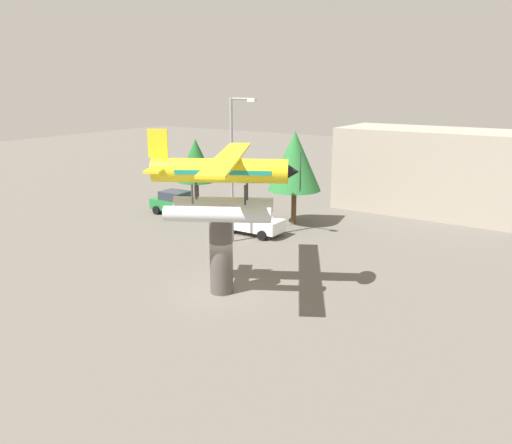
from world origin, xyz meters
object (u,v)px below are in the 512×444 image
Objects in this scene: display_pedestal at (221,255)px; car_mid_white at (251,221)px; storefront_building at (429,171)px; floatplane_monument at (223,181)px; tree_west at (196,161)px; tree_east at (295,161)px; car_near_green at (177,203)px; streetlight_primary at (234,161)px.

car_mid_white is (-4.37, 9.10, -1.00)m from display_pedestal.
display_pedestal is 22.31m from storefront_building.
storefront_building is at bearing 52.36° from floatplane_monument.
tree_west is 0.82× the size of tree_east.
tree_west is at bearing 100.34° from car_near_green.
floatplane_monument is 0.71× the size of storefront_building.
tree_west is 9.45m from tree_east.
storefront_building reaches higher than tree_west.
display_pedestal reaches higher than car_near_green.
floatplane_monument is 1.78× the size of tree_west.
car_near_green is at bearing -79.66° from tree_west.
car_mid_white is at bearing -27.84° from tree_west.
streetlight_primary is at bearing -37.55° from tree_west.
car_near_green is 9.54m from streetlight_primary.
storefront_building reaches higher than display_pedestal.
display_pedestal is 18.55m from tree_west.
display_pedestal is at bearing -64.33° from car_mid_white.
streetlight_primary reaches higher than display_pedestal.
car_near_green is (-12.07, 10.41, -1.00)m from display_pedestal.
storefront_building is 11.49m from tree_east.
tree_east reaches higher than display_pedestal.
streetlight_primary reaches higher than tree_east.
display_pedestal is 0.57× the size of tree_east.
car_mid_white is (-4.49, 9.04, -4.55)m from floatplane_monument.
storefront_building is at bearing 81.00° from display_pedestal.
streetlight_primary is (0.14, -2.10, 4.23)m from car_mid_white.
streetlight_primary reaches higher than floatplane_monument.
car_mid_white is at bearing 87.51° from floatplane_monument.
car_mid_white is at bearing -121.35° from storefront_building.
car_near_green is 4.18m from tree_west.
car_near_green is at bearing 156.53° from streetlight_primary.
floatplane_monument is at bearing -98.73° from storefront_building.
display_pedestal is 15.97m from car_near_green.
tree_east is (0.99, 5.78, -0.62)m from streetlight_primary.
tree_east is (-3.24, 12.78, 2.62)m from display_pedestal.
tree_east reaches higher than storefront_building.
display_pedestal is 0.69× the size of tree_west.
tree_west is at bearing 175.87° from tree_east.
car_mid_white is at bearing -107.13° from tree_east.
tree_west is (-16.11, -8.54, 0.52)m from storefront_building.
streetlight_primary is 5.90m from tree_east.
car_mid_white is 0.47× the size of streetlight_primary.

